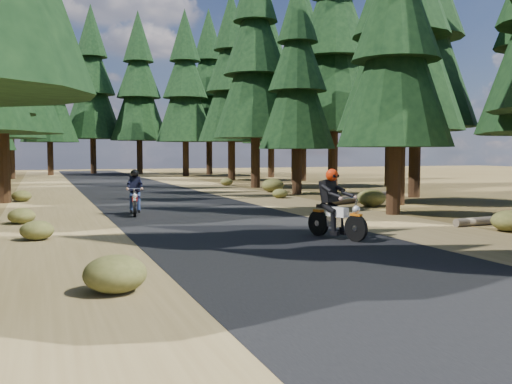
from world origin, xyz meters
TOP-DOWN VIEW (x-y plane):
  - ground at (0.00, 0.00)m, footprint 120.00×120.00m
  - road at (0.00, 5.00)m, footprint 6.00×100.00m
  - shoulder_l at (-4.60, 5.00)m, footprint 3.20×100.00m
  - shoulder_r at (4.60, 5.00)m, footprint 3.20×100.00m
  - pine_forest at (-0.02, 21.05)m, footprint 34.59×55.08m
  - log_near at (7.51, 9.10)m, footprint 4.36×2.57m
  - log_far at (7.51, 1.26)m, footprint 3.48×0.62m
  - understory_shrubs at (1.20, 9.33)m, footprint 14.94×28.10m
  - rider_lead at (1.64, 0.36)m, footprint 1.12×1.96m
  - rider_follow at (-2.07, 7.25)m, footprint 0.79×1.75m

SIDE VIEW (x-z plane):
  - ground at x=0.00m, z-range 0.00..0.00m
  - shoulder_l at x=-4.60m, z-range 0.00..0.01m
  - shoulder_r at x=4.60m, z-range 0.00..0.01m
  - road at x=0.00m, z-range 0.00..0.01m
  - log_far at x=7.51m, z-range 0.00..0.24m
  - log_near at x=7.51m, z-range 0.00..0.32m
  - understory_shrubs at x=1.20m, z-range -0.06..0.65m
  - rider_follow at x=-2.07m, z-range -0.24..1.26m
  - rider_lead at x=1.64m, z-range -0.27..1.40m
  - pine_forest at x=-0.02m, z-range -0.27..16.05m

